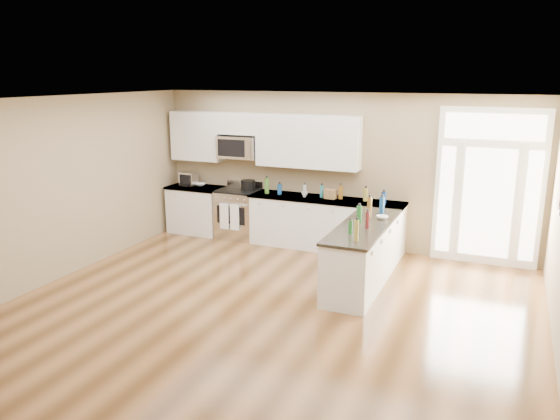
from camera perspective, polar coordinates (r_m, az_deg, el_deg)
name	(u,v)px	position (r m, az deg, el deg)	size (l,w,h in m)	color
ground	(241,336)	(6.87, -4.09, -12.96)	(8.00, 8.00, 0.00)	#523317
room_shell	(239,200)	(6.28, -4.36, 1.07)	(8.00, 8.00, 8.00)	#937F5D
back_cabinet_left	(197,211)	(11.08, -8.70, -0.09)	(1.10, 0.66, 0.94)	silver
back_cabinet_right	(325,225)	(9.96, 4.75, -1.59)	(2.85, 0.66, 0.94)	silver
peninsula_cabinet	(363,257)	(8.34, 8.65, -4.85)	(0.69, 2.32, 0.94)	silver
upper_cabinet_left	(197,136)	(10.94, -8.63, 7.65)	(1.04, 0.33, 0.95)	silver
upper_cabinet_right	(308,142)	(9.94, 2.90, 7.16)	(1.94, 0.33, 0.95)	silver
upper_cabinet_short	(239,124)	(10.46, -4.28, 9.00)	(0.82, 0.33, 0.40)	silver
microwave	(239,147)	(10.48, -4.34, 6.58)	(0.78, 0.41, 0.42)	silver
entry_door	(489,188)	(9.56, 20.96, 2.18)	(1.70, 0.10, 2.60)	white
kitchen_range	(239,213)	(10.61, -4.36, -0.37)	(0.77, 0.69, 1.08)	silver
stockpot	(248,185)	(10.43, -3.36, 2.64)	(0.28, 0.28, 0.21)	black
toaster_oven	(189,179)	(11.06, -9.52, 3.24)	(0.32, 0.25, 0.27)	silver
cardboard_box	(330,194)	(9.81, 5.30, 1.67)	(0.20, 0.15, 0.16)	brown
bowl_left	(201,185)	(11.02, -8.30, 2.65)	(0.20, 0.20, 0.05)	white
bowl_peninsula	(382,217)	(8.54, 10.64, -0.76)	(0.18, 0.18, 0.05)	white
cup_counter	(305,193)	(10.01, 2.60, 1.74)	(0.11, 0.11, 0.09)	white
counter_bottles	(339,200)	(9.14, 6.23, 1.01)	(2.41, 2.44, 0.32)	#19591E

